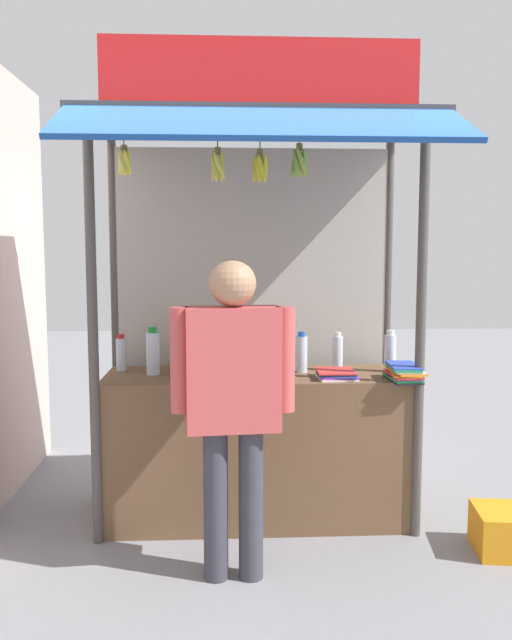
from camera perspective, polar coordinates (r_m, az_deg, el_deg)
name	(u,v)px	position (r m, az deg, el deg)	size (l,w,h in m)	color
ground_plane	(256,516)	(4.47, 0.00, -16.81)	(20.00, 20.00, 0.00)	gray
stall_counter	(256,446)	(4.31, 0.00, -10.98)	(1.93, 0.65, 0.95)	brown
stall_structure	(255,251)	(4.25, -0.10, 6.04)	(2.13, 1.54, 2.88)	#4C4742
water_bottle_far_right	(121,354)	(4.39, -11.70, -2.89)	(0.07, 0.07, 0.24)	silver
water_bottle_mid_left	(337,353)	(4.33, 7.13, -2.85)	(0.07, 0.07, 0.26)	silver
water_bottle_mid_right	(230,351)	(4.39, -2.27, -2.76)	(0.07, 0.07, 0.24)	silver
water_bottle_left	(153,352)	(4.21, -9.01, -2.81)	(0.09, 0.09, 0.31)	silver
water_bottle_far_left	(390,352)	(4.35, 11.65, -2.78)	(0.08, 0.08, 0.27)	silver
water_bottle_center	(302,353)	(4.25, 4.01, -2.92)	(0.07, 0.07, 0.27)	silver
magazine_stack_back_left	(212,378)	(3.95, -3.85, -5.07)	(0.25, 0.25, 0.05)	red
magazine_stack_front_left	(336,374)	(4.09, 7.04, -4.73)	(0.26, 0.27, 0.05)	white
magazine_stack_right	(404,372)	(4.09, 12.83, -4.50)	(0.20, 0.32, 0.10)	black
banana_bunch_inner_right	(218,166)	(3.71, -3.36, 13.31)	(0.10, 0.10, 0.28)	#332D23
banana_bunch_leftmost	(300,162)	(3.74, 3.83, 13.63)	(0.12, 0.12, 0.26)	#332D23
banana_bunch_rightmost	(124,162)	(3.75, -11.44, 13.40)	(0.09, 0.09, 0.25)	#332D23
banana_bunch_inner_left	(260,168)	(3.72, 0.35, 13.19)	(0.11, 0.10, 0.29)	#332D23
vendor_person	(233,390)	(3.40, -2.03, -6.14)	(0.64, 0.25, 1.70)	#383842
plastic_crate	(506,531)	(4.22, 21.07, -16.85)	(0.36, 0.36, 0.25)	orange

